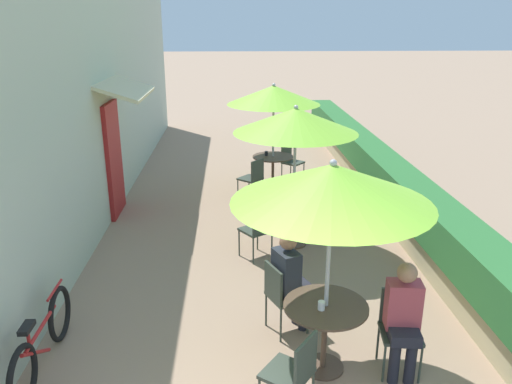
{
  "coord_description": "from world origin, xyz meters",
  "views": [
    {
      "loc": [
        -0.21,
        -2.24,
        3.48
      ],
      "look_at": [
        0.15,
        4.95,
        1.0
      ],
      "focal_mm": 35.0,
      "sensor_mm": 36.0,
      "label": 1
    }
  ],
  "objects_px": {
    "cafe_chair_near_right": "(400,324)",
    "patio_umbrella_far": "(274,95)",
    "patio_table_near": "(325,321)",
    "cafe_chair_far_right": "(290,159)",
    "cafe_chair_mid_right": "(324,203)",
    "bicycle_leaning": "(43,341)",
    "patio_table_mid": "(293,211)",
    "cafe_chair_mid_left": "(259,228)",
    "coffee_cup_mid": "(286,200)",
    "seated_patron_near_right": "(403,316)",
    "cafe_chair_near_left": "(294,370)",
    "patio_table_far": "(273,164)",
    "cafe_chair_near_back": "(281,293)",
    "coffee_cup_near": "(321,306)",
    "patio_umbrella_mid": "(296,121)",
    "cafe_chair_far_left": "(253,176)",
    "coffee_cup_far": "(266,153)",
    "seated_patron_near_back": "(290,277)",
    "patio_umbrella_near": "(332,184)"
  },
  "relations": [
    {
      "from": "cafe_chair_near_right",
      "to": "seated_patron_near_right",
      "type": "relative_size",
      "value": 0.7
    },
    {
      "from": "seated_patron_near_right",
      "to": "bicycle_leaning",
      "type": "height_order",
      "value": "seated_patron_near_right"
    },
    {
      "from": "cafe_chair_mid_left",
      "to": "cafe_chair_far_right",
      "type": "bearing_deg",
      "value": 41.68
    },
    {
      "from": "cafe_chair_near_back",
      "to": "cafe_chair_near_left",
      "type": "bearing_deg",
      "value": -24.34
    },
    {
      "from": "coffee_cup_mid",
      "to": "seated_patron_near_right",
      "type": "bearing_deg",
      "value": -74.81
    },
    {
      "from": "patio_umbrella_mid",
      "to": "cafe_chair_mid_left",
      "type": "distance_m",
      "value": 1.71
    },
    {
      "from": "coffee_cup_near",
      "to": "cafe_chair_mid_left",
      "type": "distance_m",
      "value": 2.73
    },
    {
      "from": "seated_patron_near_right",
      "to": "patio_table_mid",
      "type": "xyz_separation_m",
      "value": [
        -0.71,
        3.22,
        -0.11
      ]
    },
    {
      "from": "patio_table_near",
      "to": "seated_patron_near_back",
      "type": "height_order",
      "value": "seated_patron_near_back"
    },
    {
      "from": "patio_table_near",
      "to": "cafe_chair_far_right",
      "type": "xyz_separation_m",
      "value": [
        0.39,
        6.5,
        -0.06
      ]
    },
    {
      "from": "cafe_chair_near_left",
      "to": "patio_table_far",
      "type": "bearing_deg",
      "value": 33.35
    },
    {
      "from": "patio_umbrella_near",
      "to": "cafe_chair_near_back",
      "type": "bearing_deg",
      "value": 119.33
    },
    {
      "from": "patio_umbrella_far",
      "to": "cafe_chair_near_left",
      "type": "bearing_deg",
      "value": -92.97
    },
    {
      "from": "cafe_chair_near_left",
      "to": "cafe_chair_far_right",
      "type": "bearing_deg",
      "value": 30.05
    },
    {
      "from": "cafe_chair_near_back",
      "to": "patio_umbrella_far",
      "type": "relative_size",
      "value": 0.38
    },
    {
      "from": "patio_table_near",
      "to": "patio_table_mid",
      "type": "height_order",
      "value": "same"
    },
    {
      "from": "patio_table_far",
      "to": "cafe_chair_far_left",
      "type": "relative_size",
      "value": 0.99
    },
    {
      "from": "cafe_chair_mid_right",
      "to": "bicycle_leaning",
      "type": "distance_m",
      "value": 4.97
    },
    {
      "from": "coffee_cup_near",
      "to": "seated_patron_near_right",
      "type": "bearing_deg",
      "value": -3.05
    },
    {
      "from": "cafe_chair_near_right",
      "to": "patio_umbrella_far",
      "type": "distance_m",
      "value": 6.13
    },
    {
      "from": "seated_patron_near_right",
      "to": "bicycle_leaning",
      "type": "bearing_deg",
      "value": 2.37
    },
    {
      "from": "coffee_cup_far",
      "to": "bicycle_leaning",
      "type": "bearing_deg",
      "value": -115.14
    },
    {
      "from": "cafe_chair_near_back",
      "to": "bicycle_leaning",
      "type": "xyz_separation_m",
      "value": [
        -2.54,
        -0.54,
        -0.18
      ]
    },
    {
      "from": "cafe_chair_mid_right",
      "to": "patio_table_far",
      "type": "bearing_deg",
      "value": -107.78
    },
    {
      "from": "cafe_chair_near_left",
      "to": "coffee_cup_mid",
      "type": "bearing_deg",
      "value": 31.46
    },
    {
      "from": "coffee_cup_mid",
      "to": "cafe_chair_mid_right",
      "type": "bearing_deg",
      "value": 39.98
    },
    {
      "from": "cafe_chair_near_left",
      "to": "bicycle_leaning",
      "type": "height_order",
      "value": "cafe_chair_near_left"
    },
    {
      "from": "cafe_chair_near_back",
      "to": "cafe_chair_mid_left",
      "type": "xyz_separation_m",
      "value": [
        -0.16,
        1.92,
        0.0
      ]
    },
    {
      "from": "cafe_chair_mid_left",
      "to": "coffee_cup_mid",
      "type": "height_order",
      "value": "cafe_chair_mid_left"
    },
    {
      "from": "cafe_chair_near_left",
      "to": "patio_table_far",
      "type": "height_order",
      "value": "cafe_chair_near_left"
    },
    {
      "from": "cafe_chair_far_right",
      "to": "cafe_chair_far_left",
      "type": "bearing_deg",
      "value": 5.66
    },
    {
      "from": "seated_patron_near_back",
      "to": "patio_table_mid",
      "type": "bearing_deg",
      "value": 148.51
    },
    {
      "from": "cafe_chair_near_left",
      "to": "cafe_chair_near_back",
      "type": "bearing_deg",
      "value": 35.66
    },
    {
      "from": "seated_patron_near_right",
      "to": "coffee_cup_near",
      "type": "distance_m",
      "value": 0.83
    },
    {
      "from": "bicycle_leaning",
      "to": "seated_patron_near_right",
      "type": "bearing_deg",
      "value": -4.01
    },
    {
      "from": "seated_patron_near_back",
      "to": "cafe_chair_mid_right",
      "type": "height_order",
      "value": "seated_patron_near_back"
    },
    {
      "from": "cafe_chair_far_right",
      "to": "bicycle_leaning",
      "type": "bearing_deg",
      "value": 13.46
    },
    {
      "from": "cafe_chair_near_left",
      "to": "coffee_cup_near",
      "type": "xyz_separation_m",
      "value": [
        0.33,
        0.59,
        0.29
      ]
    },
    {
      "from": "cafe_chair_far_left",
      "to": "coffee_cup_far",
      "type": "distance_m",
      "value": 0.82
    },
    {
      "from": "patio_table_mid",
      "to": "cafe_chair_mid_left",
      "type": "relative_size",
      "value": 0.99
    },
    {
      "from": "cafe_chair_near_left",
      "to": "cafe_chair_far_left",
      "type": "bearing_deg",
      "value": 37.38
    },
    {
      "from": "patio_umbrella_mid",
      "to": "patio_umbrella_far",
      "type": "relative_size",
      "value": 1.0
    },
    {
      "from": "cafe_chair_mid_left",
      "to": "patio_table_far",
      "type": "relative_size",
      "value": 1.01
    },
    {
      "from": "patio_table_far",
      "to": "cafe_chair_far_right",
      "type": "bearing_deg",
      "value": 54.73
    },
    {
      "from": "patio_umbrella_near",
      "to": "coffee_cup_far",
      "type": "xyz_separation_m",
      "value": [
        -0.19,
        5.94,
        -1.24
      ]
    },
    {
      "from": "coffee_cup_mid",
      "to": "cafe_chair_near_back",
      "type": "bearing_deg",
      "value": -97.28
    },
    {
      "from": "patio_table_mid",
      "to": "patio_table_far",
      "type": "height_order",
      "value": "same"
    },
    {
      "from": "cafe_chair_near_back",
      "to": "cafe_chair_mid_left",
      "type": "bearing_deg",
      "value": 161.1
    },
    {
      "from": "patio_umbrella_near",
      "to": "coffee_cup_mid",
      "type": "height_order",
      "value": "patio_umbrella_near"
    },
    {
      "from": "patio_table_far",
      "to": "bicycle_leaning",
      "type": "relative_size",
      "value": 0.51
    }
  ]
}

